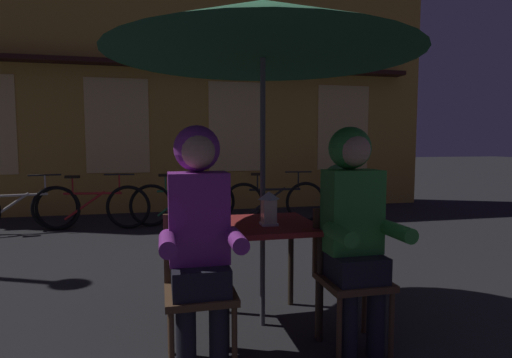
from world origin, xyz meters
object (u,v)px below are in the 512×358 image
object	(u,v)px
person_right_hooded	(354,215)
bicycle_third	(184,203)
cafe_table	(263,237)
lantern	(269,207)
bicycle_fourth	(275,201)
bicycle_second	(93,207)
chair_right	(349,269)
potted_plant	(339,185)
chair_left	(199,280)
bicycle_nearest	(16,209)
patio_umbrella	(263,29)
person_left_hooded	(199,222)

from	to	relation	value
person_right_hooded	bicycle_third	distance (m)	4.34
cafe_table	lantern	world-z (taller)	lantern
bicycle_fourth	bicycle_second	bearing A→B (deg)	177.88
chair_right	cafe_table	bearing A→B (deg)	142.45
bicycle_fourth	potted_plant	size ratio (longest dim) A/B	1.82
person_right_hooded	bicycle_third	size ratio (longest dim) A/B	0.84
chair_right	bicycle_fourth	size ratio (longest dim) A/B	0.52
chair_left	bicycle_third	bearing A→B (deg)	88.15
lantern	chair_left	xyz separation A→B (m)	(-0.50, -0.28, -0.37)
person_right_hooded	potted_plant	bearing A→B (deg)	66.61
cafe_table	bicycle_fourth	size ratio (longest dim) A/B	0.44
lantern	person_right_hooded	bearing A→B (deg)	-36.73
cafe_table	bicycle_nearest	xyz separation A→B (m)	(-2.74, 3.72, -0.29)
patio_umbrella	chair_left	world-z (taller)	patio_umbrella
lantern	patio_umbrella	bearing A→B (deg)	105.05
cafe_table	chair_left	bearing A→B (deg)	-142.45
chair_left	patio_umbrella	bearing A→B (deg)	37.55
person_right_hooded	bicycle_nearest	size ratio (longest dim) A/B	0.84
bicycle_nearest	lantern	bearing A→B (deg)	-54.08
bicycle_fourth	potted_plant	bearing A→B (deg)	16.23
patio_umbrella	bicycle_third	size ratio (longest dim) A/B	1.38
cafe_table	person_left_hooded	xyz separation A→B (m)	(-0.48, -0.43, 0.21)
cafe_table	person_left_hooded	size ratio (longest dim) A/B	0.53
bicycle_second	bicycle_third	world-z (taller)	same
bicycle_fourth	person_right_hooded	bearing A→B (deg)	-98.70
bicycle_second	cafe_table	bearing A→B (deg)	-65.57
chair_left	bicycle_second	size ratio (longest dim) A/B	0.52
lantern	person_right_hooded	world-z (taller)	person_right_hooded
bicycle_third	bicycle_fourth	distance (m)	1.46
bicycle_nearest	cafe_table	bearing A→B (deg)	-53.69
person_left_hooded	potted_plant	size ratio (longest dim) A/B	1.52
chair_left	potted_plant	world-z (taller)	potted_plant
chair_right	person_left_hooded	size ratio (longest dim) A/B	0.62
chair_right	person_right_hooded	bearing A→B (deg)	-90.00
patio_umbrella	bicycle_nearest	distance (m)	4.93
person_left_hooded	bicycle_second	distance (m)	4.35
patio_umbrella	potted_plant	xyz separation A→B (m)	(2.39, 3.99, -1.51)
person_right_hooded	bicycle_fourth	world-z (taller)	person_right_hooded
person_left_hooded	bicycle_third	bearing A→B (deg)	88.18
chair_right	person_right_hooded	world-z (taller)	person_right_hooded
person_left_hooded	bicycle_fourth	size ratio (longest dim) A/B	0.83
bicycle_third	chair_left	bearing A→B (deg)	-91.85
chair_right	potted_plant	size ratio (longest dim) A/B	0.95
cafe_table	bicycle_second	world-z (taller)	bicycle_second
bicycle_nearest	patio_umbrella	bearing A→B (deg)	-53.69
patio_umbrella	chair_right	xyz separation A→B (m)	(0.48, -0.37, -1.57)
cafe_table	lantern	bearing A→B (deg)	-74.95
person_left_hooded	bicycle_nearest	size ratio (longest dim) A/B	0.84
bicycle_second	bicycle_third	size ratio (longest dim) A/B	1.00
person_right_hooded	bicycle_fourth	size ratio (longest dim) A/B	0.83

